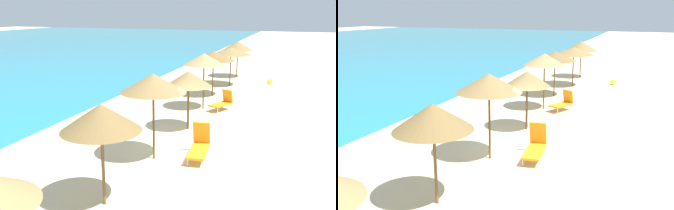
{
  "view_description": "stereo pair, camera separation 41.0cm",
  "coord_description": "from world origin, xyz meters",
  "views": [
    {
      "loc": [
        -12.25,
        -3.8,
        4.98
      ],
      "look_at": [
        1.3,
        1.18,
        1.26
      ],
      "focal_mm": 39.64,
      "sensor_mm": 36.0,
      "label": 1
    },
    {
      "loc": [
        -12.11,
        -4.19,
        4.98
      ],
      "look_at": [
        1.3,
        1.18,
        1.26
      ],
      "focal_mm": 39.64,
      "sensor_mm": 36.0,
      "label": 2
    }
  ],
  "objects": [
    {
      "name": "beach_umbrella_9",
      "position": [
        15.79,
        0.93,
        2.36
      ],
      "size": [
        2.37,
        2.37,
        2.71
      ],
      "color": "brown",
      "rests_on": "ground_plane"
    },
    {
      "name": "lounge_chair_1",
      "position": [
        5.87,
        -0.11,
        0.43
      ],
      "size": [
        1.41,
        1.09,
        1.02
      ],
      "rotation": [
        0.0,
        0.0,
        1.12
      ],
      "color": "orange",
      "rests_on": "ground_plane"
    },
    {
      "name": "beach_umbrella_5",
      "position": [
        2.3,
        0.64,
        2.2
      ],
      "size": [
        1.98,
        1.98,
        2.52
      ],
      "color": "brown",
      "rests_on": "ground_plane"
    },
    {
      "name": "beach_ball",
      "position": [
        13.74,
        -1.72,
        0.18
      ],
      "size": [
        0.37,
        0.37,
        0.37
      ],
      "primitive_type": "sphere",
      "color": "yellow",
      "rests_on": "ground_plane"
    },
    {
      "name": "beach_umbrella_8",
      "position": [
        12.37,
        0.79,
        2.33
      ],
      "size": [
        2.67,
        2.67,
        2.58
      ],
      "color": "brown",
      "rests_on": "ground_plane"
    },
    {
      "name": "ground_plane",
      "position": [
        0.0,
        0.0,
        0.0
      ],
      "size": [
        160.0,
        160.0,
        0.0
      ],
      "primitive_type": "plane",
      "color": "beige"
    },
    {
      "name": "lounge_chair_0",
      "position": [
        -0.56,
        -0.66,
        0.44
      ],
      "size": [
        1.65,
        0.78,
        1.17
      ],
      "rotation": [
        0.0,
        0.0,
        1.69
      ],
      "color": "orange",
      "rests_on": "ground_plane"
    },
    {
      "name": "beach_umbrella_6",
      "position": [
        5.81,
        0.9,
        2.57
      ],
      "size": [
        2.1,
        2.1,
        2.87
      ],
      "color": "brown",
      "rests_on": "ground_plane"
    },
    {
      "name": "beach_umbrella_4",
      "position": [
        -1.23,
        0.77,
        2.65
      ],
      "size": [
        2.19,
        2.19,
        2.97
      ],
      "color": "brown",
      "rests_on": "ground_plane"
    },
    {
      "name": "beach_umbrella_7",
      "position": [
        9.0,
        1.18,
        2.37
      ],
      "size": [
        2.51,
        2.51,
        2.64
      ],
      "color": "brown",
      "rests_on": "ground_plane"
    },
    {
      "name": "beach_umbrella_3",
      "position": [
        -4.54,
        0.81,
        2.38
      ],
      "size": [
        2.06,
        2.06,
        2.73
      ],
      "color": "brown",
      "rests_on": "ground_plane"
    }
  ]
}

